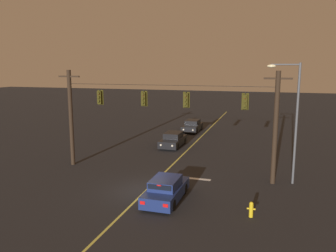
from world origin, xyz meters
name	(u,v)px	position (x,y,z in m)	size (l,w,h in m)	color
ground_plane	(145,191)	(0.00, 0.00, 0.00)	(180.00, 180.00, 0.00)	black
lane_centre_stripe	(184,153)	(0.00, 9.92, 0.00)	(0.14, 60.00, 0.01)	#D1C64C
stop_bar_paint	(187,178)	(1.90, 3.32, 0.00)	(3.40, 0.36, 0.01)	silver
signal_span_assembly	(164,121)	(0.00, 3.92, 3.92)	(17.22, 0.32, 7.55)	#2D2116
traffic_light_leftmost	(100,97)	(-5.12, 3.91, 5.49)	(0.48, 0.41, 1.22)	black
traffic_light_left_inner	(144,99)	(-1.55, 3.91, 5.49)	(0.48, 0.41, 1.22)	black
traffic_light_centre	(186,100)	(1.62, 3.91, 5.49)	(0.48, 0.41, 1.22)	black
traffic_light_right_inner	(245,102)	(5.68, 3.91, 5.49)	(0.48, 0.41, 1.22)	black
car_waiting_near_lane	(166,190)	(1.68, -1.01, 0.65)	(1.80, 4.33, 1.39)	navy
car_oncoming_lead	(173,140)	(-1.75, 12.38, 0.65)	(1.80, 4.42, 1.39)	black
car_oncoming_trailing	(192,126)	(-1.67, 20.59, 0.65)	(1.80, 4.42, 1.39)	black
street_lamp_corner	(292,113)	(8.70, 4.28, 4.84)	(2.11, 0.30, 8.05)	#4C4F54
fire_hydrant	(251,209)	(6.64, -1.88, 0.44)	(0.44, 0.22, 0.84)	gold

